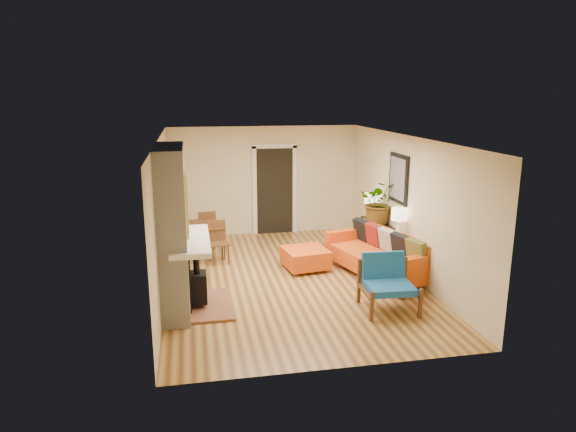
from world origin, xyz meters
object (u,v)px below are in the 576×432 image
console_table (383,233)px  lamp_far (371,202)px  blue_chair (387,279)px  houseplant (380,202)px  lamp_near (399,219)px  sofa (380,254)px  dining_table (208,230)px  ottoman (305,257)px

console_table → lamp_far: 0.91m
lamp_far → blue_chair: bearing=-104.9°
lamp_far → houseplant: bearing=-91.1°
blue_chair → lamp_near: bearing=61.7°
blue_chair → console_table: size_ratio=0.47×
console_table → houseplant: 0.65m
sofa → lamp_near: (0.34, -0.02, 0.68)m
sofa → console_table: (0.34, 0.74, 0.19)m
dining_table → lamp_far: 3.53m
console_table → houseplant: (-0.01, 0.24, 0.60)m
sofa → lamp_near: bearing=-3.0°
sofa → ottoman: bearing=158.6°
blue_chair → console_table: 2.38m
blue_chair → houseplant: size_ratio=0.95×
lamp_far → sofa: bearing=-102.5°
console_table → lamp_far: (0.00, 0.78, 0.49)m
ottoman → lamp_far: 2.11m
blue_chair → houseplant: bearing=72.3°
console_table → lamp_far: size_ratio=3.43×
lamp_near → houseplant: bearing=90.6°
console_table → ottoman: bearing=-172.8°
dining_table → lamp_near: 3.95m
sofa → blue_chair: bearing=-107.2°
sofa → houseplant: (0.33, 0.98, 0.80)m
sofa → ottoman: (-1.34, 0.52, -0.15)m
houseplant → console_table: bearing=-87.6°
lamp_near → houseplant: houseplant is taller
sofa → lamp_near: lamp_near is taller
dining_table → lamp_far: lamp_far is taller
console_table → lamp_far: lamp_far is taller
lamp_near → ottoman: bearing=162.0°
blue_chair → lamp_far: lamp_far is taller
lamp_near → sofa: bearing=177.0°
ottoman → lamp_near: lamp_near is taller
dining_table → houseplant: bearing=-12.7°
ottoman → dining_table: dining_table is taller
lamp_near → lamp_far: size_ratio=1.00×
lamp_near → houseplant: size_ratio=0.59×
ottoman → dining_table: (-1.81, 1.24, 0.32)m
ottoman → dining_table: bearing=145.6°
sofa → console_table: 0.83m
console_table → lamp_near: lamp_near is taller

